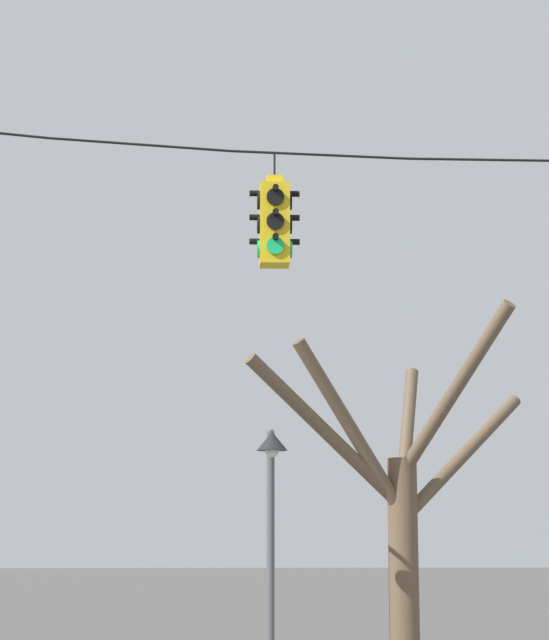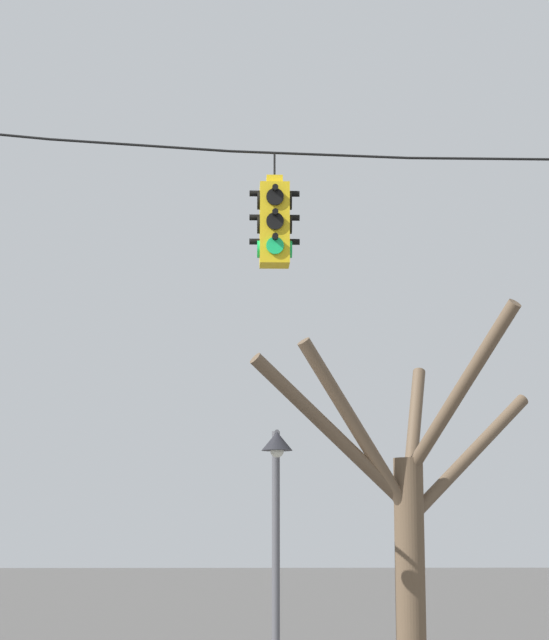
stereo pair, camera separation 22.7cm
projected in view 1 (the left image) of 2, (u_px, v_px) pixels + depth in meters
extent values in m
cylinder|color=black|center=(140.00, 145.00, 14.47)|extent=(2.10, 0.03, 0.15)
cylinder|color=black|center=(320.00, 155.00, 14.55)|extent=(2.10, 0.03, 0.09)
cylinder|color=black|center=(497.00, 160.00, 14.64)|extent=(2.10, 0.03, 0.03)
cube|color=yellow|center=(274.00, 225.00, 14.38)|extent=(0.34, 0.34, 0.96)
cube|color=yellow|center=(274.00, 181.00, 14.47)|extent=(0.19, 0.19, 0.10)
cylinder|color=black|center=(274.00, 165.00, 14.50)|extent=(0.02, 0.02, 0.29)
cylinder|color=black|center=(275.00, 197.00, 14.24)|extent=(0.20, 0.03, 0.20)
cylinder|color=black|center=(275.00, 188.00, 14.22)|extent=(0.07, 0.12, 0.07)
cylinder|color=black|center=(275.00, 221.00, 14.19)|extent=(0.20, 0.03, 0.20)
cylinder|color=black|center=(275.00, 212.00, 14.17)|extent=(0.07, 0.12, 0.07)
cylinder|color=#19C666|center=(275.00, 246.00, 14.14)|extent=(0.20, 0.03, 0.20)
cylinder|color=black|center=(275.00, 237.00, 14.12)|extent=(0.07, 0.12, 0.07)
cylinder|color=black|center=(274.00, 205.00, 14.61)|extent=(0.20, 0.03, 0.20)
cylinder|color=black|center=(274.00, 199.00, 14.67)|extent=(0.07, 0.12, 0.07)
cylinder|color=black|center=(274.00, 229.00, 14.56)|extent=(0.20, 0.03, 0.20)
cylinder|color=black|center=(274.00, 223.00, 14.62)|extent=(0.07, 0.12, 0.07)
cylinder|color=#19C666|center=(274.00, 253.00, 14.51)|extent=(0.20, 0.03, 0.20)
cylinder|color=black|center=(274.00, 246.00, 14.57)|extent=(0.07, 0.12, 0.07)
cylinder|color=black|center=(259.00, 201.00, 14.42)|extent=(0.03, 0.20, 0.20)
cylinder|color=black|center=(255.00, 193.00, 14.43)|extent=(0.12, 0.07, 0.07)
cylinder|color=black|center=(258.00, 225.00, 14.37)|extent=(0.03, 0.20, 0.20)
cylinder|color=black|center=(255.00, 217.00, 14.38)|extent=(0.12, 0.07, 0.07)
cylinder|color=#19C666|center=(258.00, 249.00, 14.32)|extent=(0.03, 0.20, 0.20)
cylinder|color=black|center=(255.00, 242.00, 14.33)|extent=(0.12, 0.07, 0.07)
cylinder|color=black|center=(290.00, 201.00, 14.43)|extent=(0.03, 0.20, 0.20)
cylinder|color=black|center=(294.00, 194.00, 14.45)|extent=(0.12, 0.07, 0.07)
cylinder|color=black|center=(290.00, 225.00, 14.38)|extent=(0.03, 0.20, 0.20)
cylinder|color=black|center=(294.00, 218.00, 14.40)|extent=(0.12, 0.07, 0.07)
cylinder|color=#19C666|center=(291.00, 250.00, 14.33)|extent=(0.03, 0.20, 0.20)
cylinder|color=black|center=(294.00, 242.00, 14.35)|extent=(0.12, 0.07, 0.07)
cylinder|color=#515156|center=(271.00, 567.00, 18.53)|extent=(0.12, 0.12, 4.04)
cylinder|color=#515156|center=(271.00, 433.00, 18.62)|extent=(0.07, 0.51, 0.07)
cone|color=#232328|center=(272.00, 441.00, 18.35)|extent=(0.46, 0.46, 0.28)
sphere|color=silver|center=(272.00, 450.00, 18.33)|extent=(0.21, 0.21, 0.21)
cylinder|color=brown|center=(404.00, 577.00, 19.52)|extent=(0.47, 0.47, 3.70)
cylinder|color=brown|center=(407.00, 429.00, 20.55)|extent=(0.65, 1.47, 2.19)
cylinder|color=brown|center=(351.00, 429.00, 19.38)|extent=(1.97, 1.27, 2.73)
cylinder|color=brown|center=(454.00, 391.00, 19.23)|extent=(1.69, 1.92, 2.60)
cylinder|color=brown|center=(328.00, 434.00, 19.25)|extent=(2.67, 1.46, 2.35)
cylinder|color=brown|center=(461.00, 457.00, 20.47)|extent=(2.37, 1.41, 2.20)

